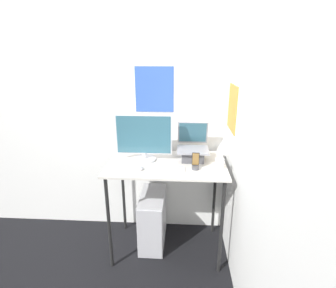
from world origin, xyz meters
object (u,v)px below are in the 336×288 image
at_px(laptop, 193,151).
at_px(keyboard, 166,169).
at_px(monitor, 144,140).
at_px(mouse, 142,168).
at_px(computer_tower, 153,219).
at_px(cell_phone, 196,164).

bearing_deg(laptop, keyboard, -133.04).
bearing_deg(keyboard, monitor, 136.02).
xyz_separation_m(monitor, mouse, (0.01, -0.22, -0.18)).
height_order(mouse, computer_tower, mouse).
bearing_deg(keyboard, computer_tower, 122.55).
height_order(keyboard, mouse, mouse).
height_order(monitor, mouse, monitor).
distance_m(cell_phone, computer_tower, 0.83).
bearing_deg(monitor, laptop, 5.29).
relative_size(monitor, keyboard, 1.57).
height_order(keyboard, cell_phone, cell_phone).
bearing_deg(mouse, laptop, 30.87).
height_order(laptop, computer_tower, laptop).
relative_size(laptop, keyboard, 1.03).
xyz_separation_m(mouse, cell_phone, (0.46, 0.04, 0.03)).
bearing_deg(cell_phone, mouse, -174.70).
bearing_deg(computer_tower, mouse, -102.22).
height_order(monitor, computer_tower, monitor).
bearing_deg(laptop, mouse, -149.13).
distance_m(monitor, mouse, 0.29).
bearing_deg(computer_tower, laptop, 1.50).
height_order(mouse, cell_phone, cell_phone).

